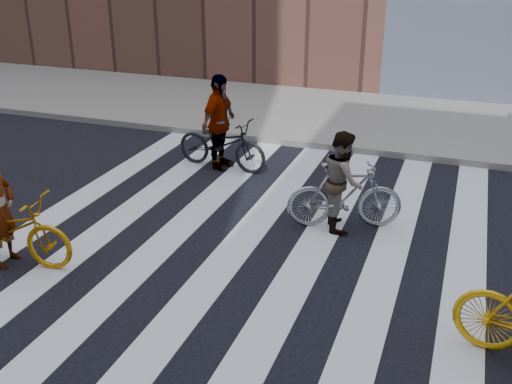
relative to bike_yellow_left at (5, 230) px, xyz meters
The scene contains 8 objects.
ground 3.74m from the bike_yellow_left, 21.53° to the left, with size 100.00×100.00×0.00m, color black.
sidewalk_far 9.52m from the bike_yellow_left, 68.74° to the left, with size 100.00×5.00×0.15m, color gray.
zebra_crosswalk 3.74m from the bike_yellow_left, 21.53° to the left, with size 8.25×10.00×0.01m.
bike_yellow_left is the anchor object (origin of this frame).
bike_silver_mid 5.10m from the bike_yellow_left, 33.27° to the left, with size 0.52×1.83×1.10m, color #93949C.
bike_dark_rear 4.80m from the bike_yellow_left, 73.44° to the left, with size 0.69×1.97×1.04m, color black.
rider_mid 5.06m from the bike_yellow_left, 33.58° to the left, with size 0.78×0.61×1.61m, color slate.
rider_rear 4.81m from the bike_yellow_left, 74.01° to the left, with size 1.12×0.47×1.91m, color slate.
Camera 1 is at (2.46, -7.25, 4.35)m, focal length 42.00 mm.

